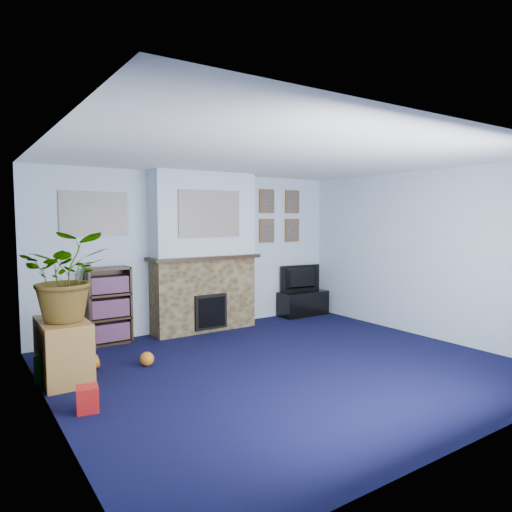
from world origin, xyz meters
TOP-DOWN VIEW (x-y plane):
  - floor at (0.00, 0.00)m, footprint 5.00×4.50m
  - ceiling at (0.00, 0.00)m, footprint 5.00×4.50m
  - wall_back at (0.00, 2.25)m, footprint 5.00×0.04m
  - wall_front at (0.00, -2.25)m, footprint 5.00×0.04m
  - wall_left at (-2.50, 0.00)m, footprint 0.04×4.50m
  - wall_right at (2.50, 0.00)m, footprint 0.04×4.50m
  - chimney_breast at (0.00, 2.05)m, footprint 1.72×0.50m
  - collage_main at (0.00, 1.84)m, footprint 1.00×0.03m
  - collage_left at (-1.55, 2.23)m, footprint 0.90×0.03m
  - portrait_tl at (1.30, 2.23)m, footprint 0.30×0.03m
  - portrait_tr at (1.85, 2.23)m, footprint 0.30×0.03m
  - portrait_bl at (1.30, 2.23)m, footprint 0.30×0.03m
  - portrait_br at (1.85, 2.23)m, footprint 0.30×0.03m
  - tv_stand at (1.95, 2.03)m, footprint 0.90×0.38m
  - television at (1.95, 2.05)m, footprint 0.80×0.20m
  - bookshelf at (-1.43, 2.11)m, footprint 0.58×0.28m
  - sideboard at (-2.24, 0.96)m, footprint 0.46×0.83m
  - potted_plant at (-2.19, 0.91)m, footprint 0.98×0.89m
  - mantel_clock at (-0.08, 2.00)m, footprint 0.11×0.06m
  - mantel_candle at (0.37, 2.00)m, footprint 0.05×0.05m
  - mantel_teddy at (-0.56, 2.00)m, footprint 0.13×0.13m
  - mantel_can at (0.75, 2.00)m, footprint 0.06×0.06m
  - green_crate at (-2.30, 1.00)m, footprint 0.47×0.43m
  - toy_ball at (-1.35, 0.89)m, footprint 0.17×0.17m
  - toy_block at (-2.23, -0.01)m, footprint 0.22×0.22m
  - toy_tube at (-2.01, 1.11)m, footprint 0.34×0.15m

SIDE VIEW (x-z plane):
  - floor at x=0.00m, z-range -0.01..0.01m
  - toy_tube at x=-2.01m, z-range -0.03..0.17m
  - toy_ball at x=-1.35m, z-range 0.01..0.17m
  - toy_block at x=-2.23m, z-range 0.00..0.22m
  - green_crate at x=-2.30m, z-range -0.01..0.29m
  - tv_stand at x=1.95m, z-range 0.01..0.44m
  - sideboard at x=-2.24m, z-range 0.03..0.67m
  - bookshelf at x=-1.43m, z-range -0.02..1.03m
  - television at x=1.95m, z-range 0.42..0.88m
  - potted_plant at x=-2.19m, z-range 0.64..1.59m
  - chimney_breast at x=0.00m, z-range -0.02..2.38m
  - wall_back at x=0.00m, z-range 0.00..2.40m
  - wall_front at x=0.00m, z-range 0.00..2.40m
  - wall_left at x=-2.50m, z-range 0.00..2.40m
  - wall_right at x=2.50m, z-range 0.00..2.40m
  - mantel_can at x=0.75m, z-range 1.15..1.27m
  - mantel_teddy at x=-0.56m, z-range 1.15..1.28m
  - mantel_clock at x=-0.08m, z-range 1.15..1.29m
  - mantel_candle at x=0.37m, z-range 1.15..1.31m
  - portrait_bl at x=1.30m, z-range 1.30..1.70m
  - portrait_br at x=1.85m, z-range 1.30..1.70m
  - collage_left at x=-1.55m, z-range 1.49..2.07m
  - collage_main at x=0.00m, z-range 1.44..2.12m
  - portrait_tl at x=1.30m, z-range 1.80..2.20m
  - portrait_tr at x=1.85m, z-range 1.80..2.20m
  - ceiling at x=0.00m, z-range 2.40..2.40m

